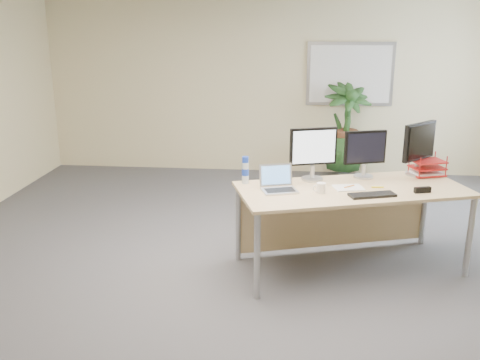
# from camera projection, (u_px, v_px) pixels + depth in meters

# --- Properties ---
(floor) EXTENTS (8.00, 8.00, 0.00)m
(floor) POSITION_uv_depth(u_px,v_px,m) (249.00, 288.00, 4.83)
(floor) COLOR #46464B
(floor) RESTS_ON ground
(back_wall) EXTENTS (7.00, 0.04, 2.70)m
(back_wall) POSITION_uv_depth(u_px,v_px,m) (270.00, 86.00, 8.26)
(back_wall) COLOR beige
(back_wall) RESTS_ON floor
(whiteboard) EXTENTS (1.30, 0.04, 0.95)m
(whiteboard) POSITION_uv_depth(u_px,v_px,m) (350.00, 74.00, 8.06)
(whiteboard) COLOR #A5A5AA
(whiteboard) RESTS_ON back_wall
(desk) EXTENTS (2.30, 1.49, 0.82)m
(desk) POSITION_uv_depth(u_px,v_px,m) (347.00, 202.00, 5.16)
(desk) COLOR #D7B27F
(desk) RESTS_ON floor
(floor_plant) EXTENTS (1.10, 1.10, 1.50)m
(floor_plant) POSITION_uv_depth(u_px,v_px,m) (345.00, 130.00, 8.04)
(floor_plant) COLOR #143716
(floor_plant) RESTS_ON floor
(monitor_left) EXTENTS (0.46, 0.21, 0.52)m
(monitor_left) POSITION_uv_depth(u_px,v_px,m) (313.00, 150.00, 5.17)
(monitor_left) COLOR #ACADB1
(monitor_left) RESTS_ON desk
(monitor_right) EXTENTS (0.42, 0.19, 0.47)m
(monitor_right) POSITION_uv_depth(u_px,v_px,m) (365.00, 151.00, 5.26)
(monitor_right) COLOR #ACADB1
(monitor_right) RESTS_ON desk
(monitor_dark) EXTENTS (0.37, 0.37, 0.54)m
(monitor_dark) POSITION_uv_depth(u_px,v_px,m) (419.00, 145.00, 5.33)
(monitor_dark) COLOR #ACADB1
(monitor_dark) RESTS_ON desk
(laptop) EXTENTS (0.38, 0.36, 0.22)m
(laptop) POSITION_uv_depth(u_px,v_px,m) (278.00, 184.00, 4.93)
(laptop) COLOR silver
(laptop) RESTS_ON desk
(keyboard) EXTENTS (0.44, 0.26, 0.02)m
(keyboard) POSITION_uv_depth(u_px,v_px,m) (372.00, 195.00, 4.76)
(keyboard) COLOR black
(keyboard) RESTS_ON desk
(coffee_mug) EXTENTS (0.12, 0.08, 0.09)m
(coffee_mug) POSITION_uv_depth(u_px,v_px,m) (321.00, 188.00, 4.84)
(coffee_mug) COLOR white
(coffee_mug) RESTS_ON desk
(spiral_notebook) EXTENTS (0.30, 0.25, 0.01)m
(spiral_notebook) POSITION_uv_depth(u_px,v_px,m) (348.00, 188.00, 4.98)
(spiral_notebook) COLOR white
(spiral_notebook) RESTS_ON desk
(orange_pen) EXTENTS (0.10, 0.10, 0.01)m
(orange_pen) POSITION_uv_depth(u_px,v_px,m) (349.00, 186.00, 4.99)
(orange_pen) COLOR orange
(orange_pen) RESTS_ON spiral_notebook
(yellow_highlighter) EXTENTS (0.11, 0.02, 0.02)m
(yellow_highlighter) POSITION_uv_depth(u_px,v_px,m) (378.00, 187.00, 5.00)
(yellow_highlighter) COLOR yellow
(yellow_highlighter) RESTS_ON desk
(water_bottle) EXTENTS (0.07, 0.07, 0.26)m
(water_bottle) POSITION_uv_depth(u_px,v_px,m) (245.00, 171.00, 5.11)
(water_bottle) COLOR silver
(water_bottle) RESTS_ON desk
(letter_tray) EXTENTS (0.37, 0.32, 0.15)m
(letter_tray) POSITION_uv_depth(u_px,v_px,m) (427.00, 169.00, 5.39)
(letter_tray) COLOR #AC1615
(letter_tray) RESTS_ON desk
(stapler) EXTENTS (0.16, 0.09, 0.05)m
(stapler) POSITION_uv_depth(u_px,v_px,m) (422.00, 190.00, 4.85)
(stapler) COLOR black
(stapler) RESTS_ON desk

